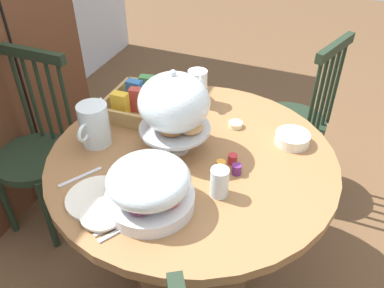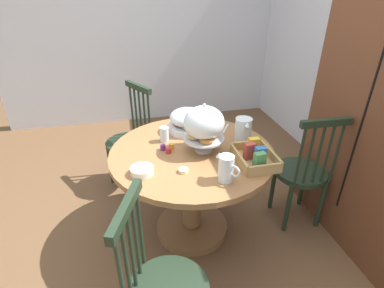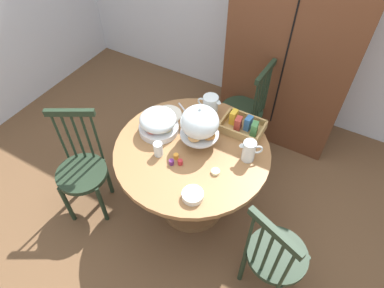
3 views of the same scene
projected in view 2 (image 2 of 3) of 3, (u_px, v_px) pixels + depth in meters
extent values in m
plane|color=brown|center=(174.00, 240.00, 2.30)|extent=(10.00, 10.00, 0.00)
cube|color=silver|center=(166.00, 22.00, 3.82)|extent=(0.06, 4.32, 2.60)
cube|color=black|center=(365.00, 112.00, 1.86)|extent=(0.01, 0.01, 1.52)
cylinder|color=olive|center=(192.00, 153.00, 2.06)|extent=(1.14, 1.14, 0.04)
cylinder|color=brown|center=(192.00, 191.00, 2.22)|extent=(0.14, 0.14, 0.63)
cylinder|color=brown|center=(192.00, 226.00, 2.39)|extent=(0.56, 0.56, 0.06)
cylinder|color=#1E2D1E|center=(121.00, 280.00, 1.21)|extent=(0.02, 0.02, 0.48)
cylinder|color=#1E2D1E|center=(127.00, 266.00, 1.27)|extent=(0.02, 0.02, 0.48)
cylinder|color=#1E2D1E|center=(132.00, 253.00, 1.34)|extent=(0.02, 0.02, 0.48)
cylinder|color=#1E2D1E|center=(136.00, 241.00, 1.40)|extent=(0.02, 0.02, 0.48)
cylinder|color=#1E2D1E|center=(140.00, 230.00, 1.46)|extent=(0.02, 0.02, 0.48)
cube|color=#1E2D1E|center=(126.00, 209.00, 1.21)|extent=(0.35, 0.16, 0.05)
cylinder|color=#1E2D1E|center=(301.00, 172.00, 2.32)|extent=(0.40, 0.40, 0.04)
cylinder|color=#1E2D1E|center=(303.00, 183.00, 2.58)|extent=(0.04, 0.04, 0.45)
cylinder|color=#1E2D1E|center=(273.00, 187.00, 2.53)|extent=(0.04, 0.04, 0.45)
cylinder|color=#1E2D1E|center=(321.00, 204.00, 2.34)|extent=(0.04, 0.04, 0.45)
cylinder|color=#1E2D1E|center=(288.00, 208.00, 2.29)|extent=(0.04, 0.04, 0.45)
cylinder|color=#1E2D1E|center=(336.00, 155.00, 2.09)|extent=(0.02, 0.02, 0.48)
cylinder|color=#1E2D1E|center=(327.00, 156.00, 2.08)|extent=(0.02, 0.02, 0.48)
cylinder|color=#1E2D1E|center=(318.00, 157.00, 2.07)|extent=(0.02, 0.02, 0.48)
cylinder|color=#1E2D1E|center=(309.00, 157.00, 2.06)|extent=(0.02, 0.02, 0.48)
cylinder|color=#1E2D1E|center=(300.00, 158.00, 2.05)|extent=(0.02, 0.02, 0.48)
cube|color=#1E2D1E|center=(326.00, 123.00, 1.95)|extent=(0.05, 0.36, 0.05)
cylinder|color=#1E2D1E|center=(128.00, 143.00, 2.74)|extent=(0.40, 0.40, 0.04)
cylinder|color=#1E2D1E|center=(110.00, 163.00, 2.86)|extent=(0.04, 0.04, 0.45)
cylinder|color=#1E2D1E|center=(126.00, 175.00, 2.68)|extent=(0.04, 0.04, 0.45)
cylinder|color=#1E2D1E|center=(135.00, 153.00, 3.03)|extent=(0.04, 0.04, 0.45)
cylinder|color=#1E2D1E|center=(151.00, 164.00, 2.85)|extent=(0.04, 0.04, 0.45)
cylinder|color=#1E2D1E|center=(132.00, 110.00, 2.81)|extent=(0.02, 0.02, 0.48)
cylinder|color=#1E2D1E|center=(136.00, 112.00, 2.77)|extent=(0.02, 0.02, 0.48)
cylinder|color=#1E2D1E|center=(140.00, 115.00, 2.72)|extent=(0.02, 0.02, 0.48)
cylinder|color=#1E2D1E|center=(145.00, 117.00, 2.68)|extent=(0.02, 0.02, 0.48)
cylinder|color=#1E2D1E|center=(149.00, 119.00, 2.63)|extent=(0.02, 0.02, 0.48)
cube|color=#1E2D1E|center=(138.00, 87.00, 2.60)|extent=(0.33, 0.21, 0.05)
cylinder|color=silver|center=(203.00, 149.00, 2.04)|extent=(0.12, 0.12, 0.02)
cylinder|color=silver|center=(204.00, 145.00, 2.03)|extent=(0.03, 0.03, 0.09)
cylinder|color=silver|center=(204.00, 138.00, 2.00)|extent=(0.28, 0.28, 0.01)
torus|color=#B27033|center=(206.00, 140.00, 1.93)|extent=(0.10, 0.10, 0.03)
torus|color=#D19347|center=(212.00, 134.00, 2.00)|extent=(0.10, 0.10, 0.03)
torus|color=#935628|center=(202.00, 132.00, 2.02)|extent=(0.10, 0.10, 0.03)
torus|color=tan|center=(194.00, 136.00, 1.98)|extent=(0.10, 0.10, 0.03)
ellipsoid|color=silver|center=(204.00, 122.00, 1.95)|extent=(0.27, 0.27, 0.22)
sphere|color=silver|center=(204.00, 105.00, 1.89)|extent=(0.02, 0.02, 0.02)
cylinder|color=silver|center=(188.00, 128.00, 2.31)|extent=(0.30, 0.30, 0.05)
ellipsoid|color=beige|center=(189.00, 127.00, 2.23)|extent=(0.09, 0.09, 0.03)
ellipsoid|color=#8CBF59|center=(196.00, 122.00, 2.31)|extent=(0.09, 0.09, 0.03)
ellipsoid|color=#6B2D4C|center=(186.00, 120.00, 2.35)|extent=(0.09, 0.09, 0.03)
ellipsoid|color=#CC3D33|center=(179.00, 124.00, 2.28)|extent=(0.09, 0.09, 0.03)
ellipsoid|color=silver|center=(188.00, 117.00, 2.26)|extent=(0.28, 0.28, 0.13)
cylinder|color=silver|center=(243.00, 130.00, 2.13)|extent=(0.12, 0.12, 0.18)
cylinder|color=orange|center=(243.00, 133.00, 2.15)|extent=(0.11, 0.11, 0.12)
cone|color=silver|center=(248.00, 124.00, 2.04)|extent=(0.04, 0.04, 0.03)
torus|color=silver|center=(239.00, 124.00, 2.19)|extent=(0.07, 0.01, 0.07)
cylinder|color=silver|center=(226.00, 168.00, 1.70)|extent=(0.09, 0.09, 0.16)
cylinder|color=white|center=(226.00, 172.00, 1.71)|extent=(0.08, 0.08, 0.11)
cone|color=silver|center=(219.00, 155.00, 1.70)|extent=(0.05, 0.05, 0.03)
torus|color=silver|center=(235.00, 171.00, 1.66)|extent=(0.07, 0.05, 0.07)
cube|color=tan|center=(254.00, 161.00, 1.92)|extent=(0.30, 0.22, 0.01)
cube|color=tan|center=(239.00, 159.00, 1.88)|extent=(0.30, 0.02, 0.07)
cube|color=tan|center=(271.00, 155.00, 1.92)|extent=(0.30, 0.02, 0.07)
cube|color=tan|center=(246.00, 146.00, 2.03)|extent=(0.02, 0.22, 0.07)
cube|color=tan|center=(265.00, 170.00, 1.77)|extent=(0.02, 0.22, 0.07)
cube|color=gold|center=(254.00, 146.00, 1.97)|extent=(0.04, 0.07, 0.11)
cube|color=#B23D33|center=(250.00, 151.00, 1.91)|extent=(0.05, 0.07, 0.11)
cube|color=#336BAD|center=(260.00, 155.00, 1.86)|extent=(0.05, 0.07, 0.11)
cube|color=#47894C|center=(259.00, 161.00, 1.80)|extent=(0.05, 0.08, 0.11)
cylinder|color=white|center=(209.00, 126.00, 2.38)|extent=(0.22, 0.22, 0.01)
cylinder|color=white|center=(199.00, 122.00, 2.42)|extent=(0.15, 0.15, 0.01)
cylinder|color=white|center=(142.00, 171.00, 1.79)|extent=(0.14, 0.14, 0.04)
cylinder|color=silver|center=(165.00, 134.00, 2.14)|extent=(0.06, 0.06, 0.11)
cylinder|color=beige|center=(183.00, 170.00, 1.81)|extent=(0.06, 0.06, 0.02)
cylinder|color=#B7282D|center=(168.00, 150.00, 2.01)|extent=(0.04, 0.04, 0.04)
cylinder|color=orange|center=(172.00, 146.00, 2.06)|extent=(0.04, 0.04, 0.04)
cylinder|color=#5B2366|center=(163.00, 147.00, 2.04)|extent=(0.04, 0.04, 0.04)
cube|color=silver|center=(192.00, 124.00, 2.42)|extent=(0.15, 0.10, 0.01)
cube|color=silver|center=(189.00, 123.00, 2.43)|extent=(0.15, 0.10, 0.01)
cube|color=silver|center=(226.00, 129.00, 2.34)|extent=(0.15, 0.10, 0.01)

